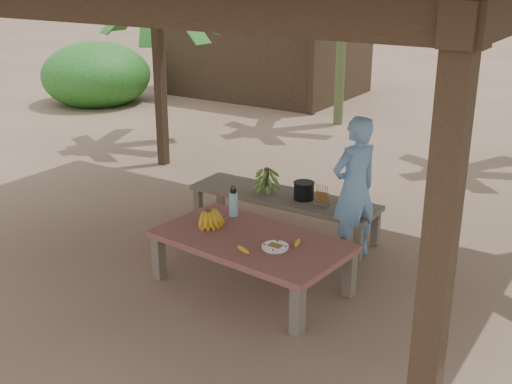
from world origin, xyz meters
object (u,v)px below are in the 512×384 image
Objects in this scene: cooking_pot at (304,191)px; woman at (354,188)px; ripe_banana_bunch at (208,217)px; work_table at (251,244)px; water_flask at (233,203)px; bench at (283,200)px; plate at (275,247)px.

cooking_pot is 0.15× the size of woman.
woman reaches higher than ripe_banana_bunch.
cooking_pot is (-0.16, 1.30, 0.11)m from work_table.
ripe_banana_bunch is 0.93× the size of water_flask.
woman is (0.93, -0.16, 0.36)m from bench.
work_table is 7.77× the size of plate.
woman is at bearing 46.73° from ripe_banana_bunch.
work_table is 1.31m from cooking_pot.
plate is at bearing -10.62° from work_table.
work_table is 6.33× the size of ripe_banana_bunch.
plate is (0.31, -0.09, 0.08)m from work_table.
work_table is at bearing -38.75° from water_flask.
woman is at bearing -14.23° from cooking_pot.
ripe_banana_bunch is at bearing -17.74° from woman.
ripe_banana_bunch is at bearing -95.48° from bench.
woman is at bearing 37.92° from water_flask.
cooking_pot is at bearing 102.32° from work_table.
cooking_pot is at bearing 2.83° from bench.
work_table is 1.25× the size of woman.
water_flask is at bearing -26.55° from woman.
woman reaches higher than water_flask.
cooking_pot is (0.26, 0.01, 0.15)m from bench.
bench is at bearing 117.98° from plate.
ripe_banana_bunch is at bearing -100.84° from water_flask.
water_flask is 1.43× the size of cooking_pot.
plate is at bearing -62.52° from bench.
water_flask is at bearing 79.16° from ripe_banana_bunch.
water_flask is at bearing -93.23° from bench.
water_flask is 0.21× the size of woman.
cooking_pot reaches higher than bench.
bench is 9.09× the size of plate.
work_table is at bearing -72.54° from bench.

